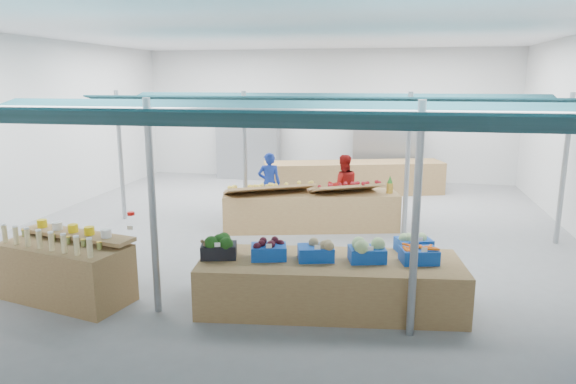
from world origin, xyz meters
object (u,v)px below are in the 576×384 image
(fruit_counter, at_px, (311,211))
(vendor_left, at_px, (269,183))
(bottle_shelf, at_px, (68,269))
(vendor_right, at_px, (343,186))
(veg_counter, at_px, (330,284))

(fruit_counter, bearing_deg, vendor_left, 123.17)
(bottle_shelf, distance_m, vendor_left, 5.77)
(fruit_counter, xyz_separation_m, vendor_right, (0.60, 1.10, 0.35))
(bottle_shelf, bearing_deg, veg_counter, 19.40)
(veg_counter, relative_size, fruit_counter, 0.98)
(vendor_left, bearing_deg, veg_counter, 98.43)
(vendor_right, bearing_deg, veg_counter, 79.14)
(veg_counter, relative_size, vendor_right, 2.45)
(fruit_counter, xyz_separation_m, vendor_left, (-1.20, 1.10, 0.35))
(fruit_counter, bearing_deg, veg_counter, -91.33)
(veg_counter, relative_size, vendor_left, 2.45)
(vendor_left, relative_size, vendor_right, 1.00)
(veg_counter, bearing_deg, fruit_counter, 95.76)
(fruit_counter, distance_m, vendor_left, 1.67)
(bottle_shelf, relative_size, vendor_right, 1.38)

